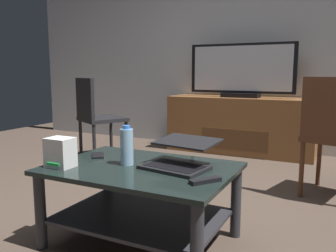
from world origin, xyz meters
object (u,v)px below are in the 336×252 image
Objects in this scene: media_cabinet at (240,125)px; television at (241,72)px; laptop at (180,157)px; tv_remote at (205,181)px; side_chair at (96,114)px; cell_phone at (98,155)px; router_box at (60,152)px; water_bottle_near at (127,146)px; dining_chair at (335,131)px; coffee_table at (141,190)px.

television is (-0.00, -0.02, 0.63)m from media_cabinet.
laptop is 2.51× the size of tv_remote.
side_chair is 1.77m from cell_phone.
television is 7.60× the size of router_box.
cell_phone is at bearing 84.74° from router_box.
media_cabinet reaches higher than laptop.
side_chair is 2.22× the size of laptop.
television is 5.53× the size of water_bottle_near.
water_bottle_near is 0.53m from tv_remote.
dining_chair is 1.73m from cell_phone.
coffee_table is 0.29m from laptop.
coffee_table is 0.26m from water_bottle_near.
television is at bearing 46.16° from cell_phone.
coffee_table is at bearing 28.11° from router_box.
tv_remote is at bearing -15.41° from coffee_table.
water_bottle_near is at bearing -47.20° from side_chair.
media_cabinet is at bearing 84.08° from router_box.
laptop reaches higher than coffee_table.
laptop is at bearing -38.36° from cell_phone.
water_bottle_near is at bearing -164.01° from laptop.
coffee_table is 0.49m from router_box.
media_cabinet is 2.42m from laptop.
laptop is at bearing -82.69° from television.
tv_remote is (0.80, 0.09, -0.07)m from router_box.
water_bottle_near reaches higher than media_cabinet.
router_box is (1.07, -1.68, 0.02)m from side_chair.
media_cabinet reaches higher than coffee_table.
side_chair is at bearing 134.67° from coffee_table.
media_cabinet is 10.61× the size of tv_remote.
router_box is (-0.28, -2.66, -0.44)m from television.
side_chair is 4.02× the size of water_bottle_near.
tv_remote is (0.42, -0.12, 0.15)m from coffee_table.
water_bottle_near reaches higher than tv_remote.
media_cabinet is 7.67× the size of water_bottle_near.
side_chair reaches higher than coffee_table.
media_cabinet is at bearing 137.21° from tv_remote.
water_bottle_near is (-1.02, -1.24, 0.03)m from dining_chair.
water_bottle_near is (0.02, -2.48, 0.21)m from media_cabinet.
dining_chair is (1.04, -1.22, -0.44)m from television.
side_chair is (-1.45, 1.47, 0.20)m from coffee_table.
television is (-0.11, 2.45, 0.65)m from coffee_table.
media_cabinet is 1.39× the size of television.
laptop is (0.30, -2.40, 0.17)m from media_cabinet.
cell_phone is 0.88× the size of tv_remote.
dining_chair is 1.95m from router_box.
cell_phone is (-0.36, 0.08, 0.14)m from coffee_table.
media_cabinet is 2.49m from water_bottle_near.
side_chair is at bearing 90.52° from cell_phone.
dining_chair is at bearing -49.56° from television.
television reaches higher than coffee_table.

